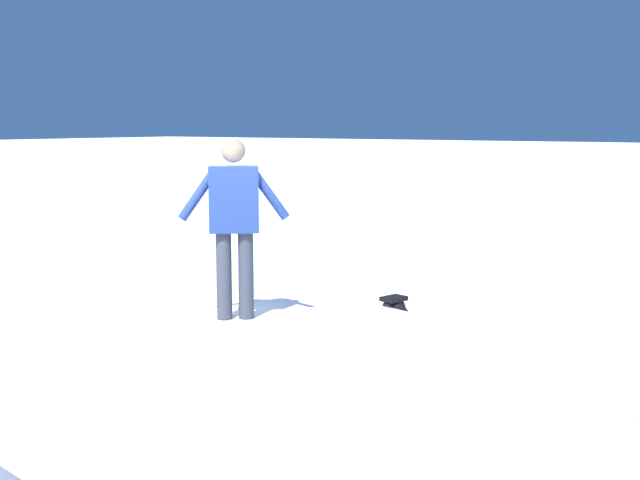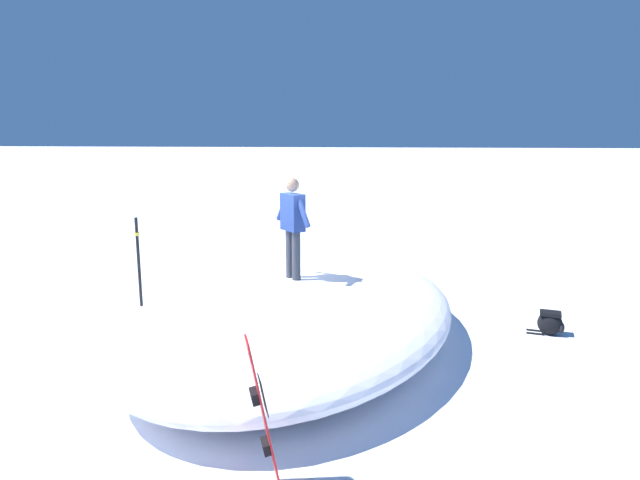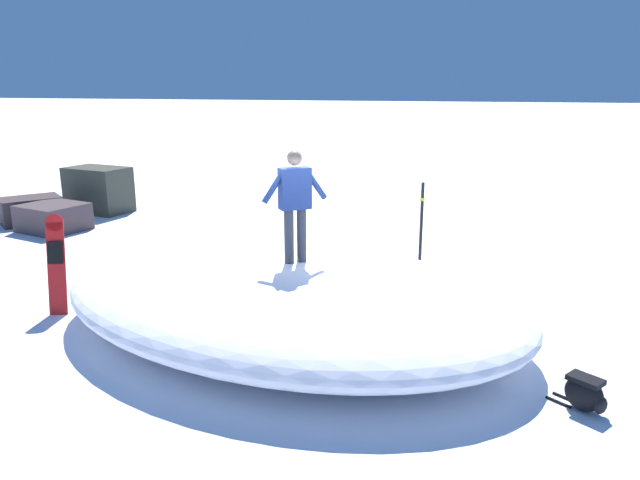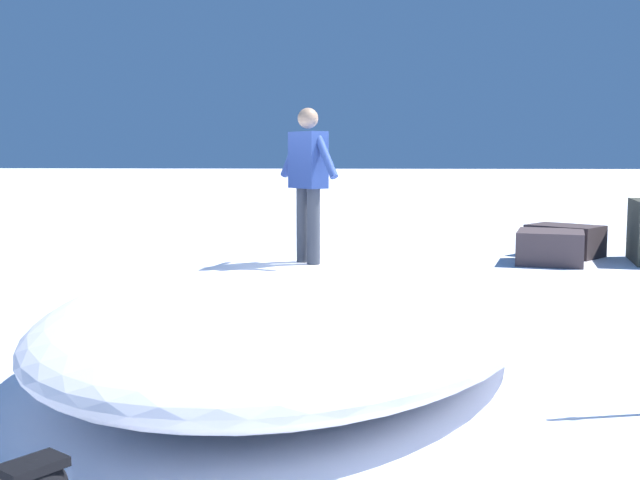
{
  "view_description": "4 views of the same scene",
  "coord_description": "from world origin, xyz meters",
  "px_view_note": "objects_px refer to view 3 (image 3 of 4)",
  "views": [
    {
      "loc": [
        5.16,
        -5.14,
        2.86
      ],
      "look_at": [
        0.96,
        0.96,
        1.79
      ],
      "focal_mm": 45.61,
      "sensor_mm": 36.0,
      "label": 1
    },
    {
      "loc": [
        9.05,
        1.9,
        3.44
      ],
      "look_at": [
        -0.05,
        0.83,
        1.65
      ],
      "focal_mm": 30.95,
      "sensor_mm": 36.0,
      "label": 2
    },
    {
      "loc": [
        -2.29,
        8.48,
        3.64
      ],
      "look_at": [
        -0.03,
        0.54,
        1.47
      ],
      "focal_mm": 33.45,
      "sensor_mm": 36.0,
      "label": 3
    },
    {
      "loc": [
        -7.8,
        -0.29,
        2.23
      ],
      "look_at": [
        0.39,
        0.31,
        1.32
      ],
      "focal_mm": 43.19,
      "sensor_mm": 36.0,
      "label": 4
    }
  ],
  "objects_px": {
    "snowboarder_standing": "(295,199)",
    "trail_marker_pole": "(421,226)",
    "backpack_near": "(585,393)",
    "snowboard_primary_upright": "(56,263)"
  },
  "relations": [
    {
      "from": "snowboarder_standing",
      "to": "backpack_near",
      "type": "distance_m",
      "value": 4.5
    },
    {
      "from": "backpack_near",
      "to": "snowboard_primary_upright",
      "type": "bearing_deg",
      "value": -7.03
    },
    {
      "from": "snowboard_primary_upright",
      "to": "trail_marker_pole",
      "type": "xyz_separation_m",
      "value": [
        -5.43,
        -3.7,
        0.11
      ]
    },
    {
      "from": "snowboarder_standing",
      "to": "trail_marker_pole",
      "type": "relative_size",
      "value": 0.91
    },
    {
      "from": "snowboarder_standing",
      "to": "snowboard_primary_upright",
      "type": "distance_m",
      "value": 4.15
    },
    {
      "from": "snowboarder_standing",
      "to": "trail_marker_pole",
      "type": "bearing_deg",
      "value": -113.73
    },
    {
      "from": "snowboard_primary_upright",
      "to": "trail_marker_pole",
      "type": "height_order",
      "value": "trail_marker_pole"
    },
    {
      "from": "snowboarder_standing",
      "to": "snowboard_primary_upright",
      "type": "bearing_deg",
      "value": 5.05
    },
    {
      "from": "snowboard_primary_upright",
      "to": "backpack_near",
      "type": "xyz_separation_m",
      "value": [
        -7.86,
        0.97,
        -0.62
      ]
    },
    {
      "from": "snowboarder_standing",
      "to": "trail_marker_pole",
      "type": "xyz_separation_m",
      "value": [
        -1.47,
        -3.35,
        -1.07
      ]
    }
  ]
}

